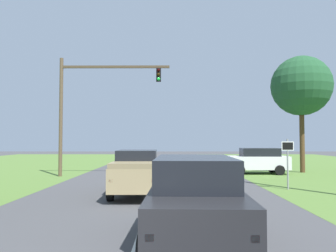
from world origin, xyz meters
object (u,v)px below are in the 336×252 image
Objects in this scene: traffic_light at (89,98)px; keep_moving_sign at (288,157)px; oak_tree_right at (301,86)px; red_suv_near at (195,200)px; pickup_truck_lead at (138,172)px; crossing_suv_far at (257,160)px.

traffic_light reaches higher than keep_moving_sign.
oak_tree_right reaches higher than keep_moving_sign.
pickup_truck_lead is at bearing 105.01° from red_suv_near.
oak_tree_right is at bearing 65.01° from keep_moving_sign.
pickup_truck_lead is 0.63× the size of oak_tree_right.
pickup_truck_lead is (-2.00, 7.46, -0.04)m from red_suv_near.
red_suv_near is 7.73m from pickup_truck_lead.
crossing_suv_far is at bearing 50.77° from pickup_truck_lead.
traffic_light is (-6.01, 15.10, 4.19)m from red_suv_near.
keep_moving_sign is 0.28× the size of oak_tree_right.
pickup_truck_lead is 16.43m from oak_tree_right.
oak_tree_right is 6.71m from crossing_suv_far.
crossing_suv_far is (5.73, 16.93, -0.09)m from red_suv_near.
traffic_light is at bearing -169.43° from oak_tree_right.
crossing_suv_far is at bearing 86.24° from keep_moving_sign.
traffic_light reaches higher than crossing_suv_far.
keep_moving_sign is (7.21, 1.58, 0.57)m from pickup_truck_lead.
crossing_suv_far is (11.74, 1.83, -4.27)m from traffic_light.
red_suv_near is 0.62× the size of traffic_light.
keep_moving_sign is (11.22, -6.06, -3.65)m from traffic_light.
oak_tree_right reaches higher than pickup_truck_lead.
pickup_truck_lead is 2.25× the size of keep_moving_sign.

